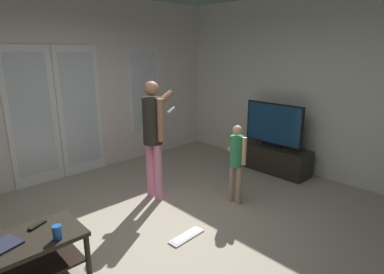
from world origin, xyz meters
TOP-DOWN VIEW (x-y plane):
  - ground_plane at (0.00, 0.00)m, footprint 6.08×5.20m
  - wall_back_with_doors at (0.03, 2.57)m, footprint 6.08×0.09m
  - wall_right_plain at (3.01, 0.00)m, footprint 0.06×5.20m
  - coffee_table at (-1.26, 0.31)m, footprint 0.96×0.56m
  - tv_stand at (2.66, 0.40)m, footprint 0.44×1.30m
  - flat_screen_tv at (2.66, 0.40)m, footprint 0.08×1.04m
  - person_adult at (0.59, 0.92)m, footprint 0.68×0.45m
  - person_child at (1.29, 0.07)m, footprint 0.43×0.32m
  - loose_keyboard at (0.24, -0.10)m, footprint 0.45×0.16m
  - cup_near_edge at (-1.03, 0.12)m, footprint 0.08×0.08m
  - tv_remote_black at (-1.09, 0.45)m, footprint 0.18×0.12m

SIDE VIEW (x-z plane):
  - ground_plane at x=0.00m, z-range -0.02..0.00m
  - loose_keyboard at x=0.24m, z-range 0.00..0.02m
  - tv_stand at x=2.66m, z-range 0.00..0.43m
  - coffee_table at x=-1.26m, z-range 0.10..0.55m
  - tv_remote_black at x=-1.09m, z-range 0.45..0.47m
  - cup_near_edge at x=-1.03m, z-range 0.45..0.58m
  - person_child at x=1.29m, z-range 0.11..1.18m
  - flat_screen_tv at x=2.66m, z-range 0.44..1.16m
  - person_adult at x=0.59m, z-range 0.16..1.78m
  - wall_back_with_doors at x=0.03m, z-range -0.05..2.84m
  - wall_right_plain at x=3.01m, z-range 0.00..2.86m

